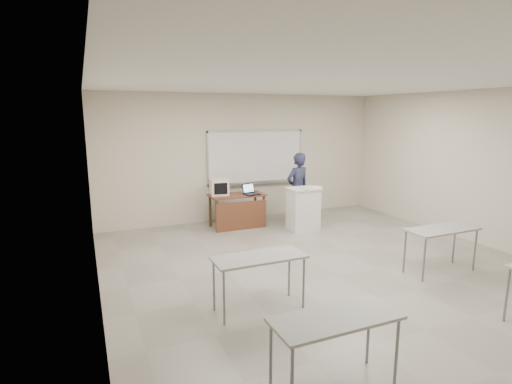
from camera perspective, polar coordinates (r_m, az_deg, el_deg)
name	(u,v)px	position (r m, az deg, el deg)	size (l,w,h in m)	color
floor	(338,276)	(6.60, 11.68, -11.68)	(7.00, 8.00, 0.01)	gray
whiteboard	(256,158)	(9.77, 0.00, 4.93)	(2.48, 0.10, 1.31)	white
student_desks	(404,265)	(5.39, 20.33, -9.71)	(4.40, 2.20, 0.73)	#A4A39E
instructor_desk	(239,206)	(8.94, -2.50, -1.96)	(1.24, 0.62, 0.75)	brown
podium	(303,209)	(8.87, 6.76, -2.38)	(0.67, 0.49, 0.94)	white
crt_monitor	(219,187)	(8.95, -5.29, 0.72)	(0.39, 0.43, 0.37)	beige
laptop	(251,192)	(8.97, -0.69, 0.02)	(0.32, 0.30, 0.24)	black
mouse	(244,192)	(9.09, -1.68, -0.06)	(0.11, 0.07, 0.04)	#B1B5B9
keyboard	(311,188)	(8.73, 7.91, 0.61)	(0.50, 0.17, 0.03)	beige
presenter	(298,189)	(9.27, 5.96, 0.48)	(0.61, 0.40, 1.66)	black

